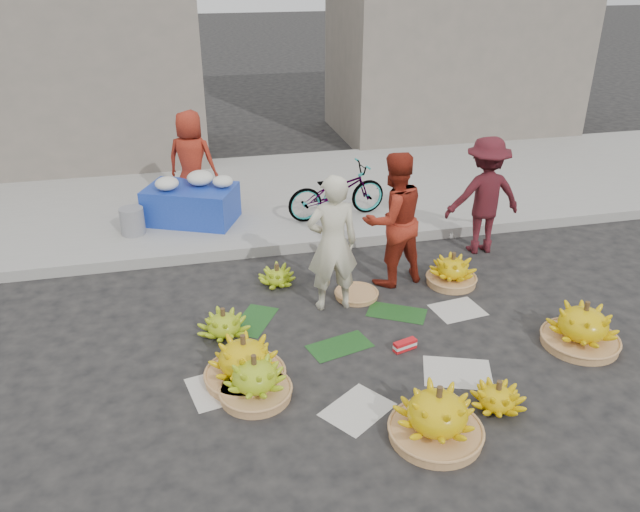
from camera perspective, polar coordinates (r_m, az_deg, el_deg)
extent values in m
plane|color=black|center=(6.72, 2.21, -7.21)|extent=(80.00, 80.00, 0.00)
cube|color=gray|center=(8.56, -1.62, 1.09)|extent=(40.00, 0.25, 0.15)
cube|color=gray|center=(10.48, -3.95, 5.73)|extent=(40.00, 4.00, 0.12)
cube|color=gray|center=(12.96, -25.06, 16.26)|extent=(6.00, 3.00, 4.00)
cube|color=gray|center=(14.48, 12.35, 20.79)|extent=(5.00, 3.00, 5.00)
cylinder|color=#AC7848|center=(6.09, -6.85, -10.84)|extent=(0.76, 0.76, 0.09)
cylinder|color=#44301B|center=(5.86, -7.05, -7.70)|extent=(0.05, 0.05, 0.12)
cylinder|color=#AC7848|center=(5.89, -5.91, -12.29)|extent=(0.66, 0.66, 0.09)
cylinder|color=#44301B|center=(5.68, -6.07, -9.53)|extent=(0.05, 0.05, 0.12)
cylinder|color=#AC7848|center=(5.53, 10.50, -15.58)|extent=(0.78, 0.78, 0.09)
cylinder|color=#44301B|center=(5.27, 10.87, -12.21)|extent=(0.05, 0.05, 0.12)
cylinder|color=#44301B|center=(5.82, 16.05, -11.43)|extent=(0.05, 0.05, 0.12)
cylinder|color=#AC7848|center=(7.07, 22.64, -7.19)|extent=(0.77, 0.77, 0.09)
cylinder|color=#44301B|center=(6.87, 23.22, -4.32)|extent=(0.05, 0.05, 0.12)
cylinder|color=#AC7848|center=(7.85, 11.90, -2.18)|extent=(0.60, 0.60, 0.09)
cylinder|color=#44301B|center=(7.71, 12.11, -0.10)|extent=(0.05, 0.05, 0.12)
cylinder|color=#44301B|center=(6.66, -8.88, -5.22)|extent=(0.05, 0.05, 0.12)
cylinder|color=#44301B|center=(7.61, -3.97, -1.17)|extent=(0.05, 0.05, 0.12)
cylinder|color=#AC7848|center=(7.41, 3.35, -3.54)|extent=(0.63, 0.63, 0.06)
cube|color=red|center=(6.51, 7.78, -8.07)|extent=(0.26, 0.15, 0.10)
imported|color=beige|center=(6.86, 1.15, 1.13)|extent=(0.58, 0.38, 1.59)
imported|color=#A22D19|center=(7.45, 6.71, 3.32)|extent=(0.93, 0.80, 1.65)
imported|color=maroon|center=(8.54, 14.80, 5.35)|extent=(1.04, 0.62, 1.58)
cube|color=#1833A0|center=(9.29, -11.67, 4.66)|extent=(1.46, 1.23, 0.52)
ellipsoid|color=silver|center=(9.13, -13.82, 6.41)|extent=(0.33, 0.33, 0.18)
ellipsoid|color=silver|center=(9.22, -10.92, 6.98)|extent=(0.38, 0.38, 0.21)
ellipsoid|color=silver|center=(9.10, -8.88, 6.72)|extent=(0.29, 0.29, 0.16)
cylinder|color=gray|center=(9.08, -16.78, 3.07)|extent=(0.33, 0.33, 0.38)
imported|color=#A22D19|center=(9.61, -11.67, 8.52)|extent=(0.87, 0.73, 1.51)
imported|color=gray|center=(9.22, 1.54, 5.93)|extent=(0.73, 1.57, 0.79)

